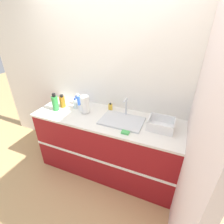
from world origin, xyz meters
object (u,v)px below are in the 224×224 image
object	(u,v)px
bottle_green	(55,103)
soap_dispenser	(110,107)
bottle_amber	(62,102)
bottle_blue	(78,100)
dish_rack	(161,125)
sink	(122,120)
bottle_clear	(75,104)
paper_towel_roll	(85,104)

from	to	relation	value
bottle_green	soap_dispenser	distance (m)	0.78
bottle_amber	bottle_blue	xyz separation A→B (m)	(0.17, 0.15, -0.01)
dish_rack	soap_dispenser	world-z (taller)	dish_rack
dish_rack	bottle_blue	xyz separation A→B (m)	(-1.25, 0.15, 0.03)
bottle_amber	bottle_blue	bearing A→B (deg)	41.32
sink	dish_rack	bearing A→B (deg)	4.16
sink	bottle_clear	world-z (taller)	sink
bottle_amber	dish_rack	bearing A→B (deg)	-0.01
bottle_green	sink	bearing A→B (deg)	4.81
bottle_blue	bottle_green	xyz separation A→B (m)	(-0.20, -0.27, 0.04)
bottle_blue	soap_dispenser	world-z (taller)	bottle_blue
bottle_blue	paper_towel_roll	bearing A→B (deg)	-36.90
sink	bottle_green	world-z (taller)	sink
paper_towel_roll	bottle_green	distance (m)	0.44
bottle_blue	bottle_clear	bearing A→B (deg)	-77.15
bottle_clear	paper_towel_roll	bearing A→B (deg)	-16.12
dish_rack	bottle_amber	size ratio (longest dim) A/B	1.59
paper_towel_roll	bottle_green	world-z (taller)	bottle_green
bottle_amber	bottle_clear	bearing A→B (deg)	11.44
soap_dispenser	dish_rack	bearing A→B (deg)	-13.85
sink	bottle_amber	bearing A→B (deg)	177.86
dish_rack	bottle_clear	xyz separation A→B (m)	(-1.23, 0.04, 0.03)
paper_towel_roll	soap_dispenser	distance (m)	0.36
sink	bottle_clear	distance (m)	0.75
bottle_amber	bottle_clear	distance (m)	0.20
bottle_clear	soap_dispenser	distance (m)	0.51
sink	paper_towel_roll	world-z (taller)	sink
sink	bottle_clear	bearing A→B (deg)	174.25
bottle_amber	bottle_clear	xyz separation A→B (m)	(0.20, 0.04, -0.01)
paper_towel_roll	bottle_amber	bearing A→B (deg)	177.44
sink	bottle_amber	world-z (taller)	sink
dish_rack	bottle_blue	size ratio (longest dim) A/B	1.78
dish_rack	bottle_green	xyz separation A→B (m)	(-1.46, -0.12, 0.07)
bottle_blue	sink	bearing A→B (deg)	-13.56
bottle_blue	bottle_amber	bearing A→B (deg)	-138.68
dish_rack	bottle_amber	world-z (taller)	bottle_amber
paper_towel_roll	bottle_green	bearing A→B (deg)	-166.87
paper_towel_roll	bottle_blue	world-z (taller)	paper_towel_roll
paper_towel_roll	dish_rack	size ratio (longest dim) A/B	0.80
bottle_clear	bottle_green	bearing A→B (deg)	-145.43
paper_towel_roll	bottle_clear	bearing A→B (deg)	163.88
sink	bottle_green	size ratio (longest dim) A/B	2.16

